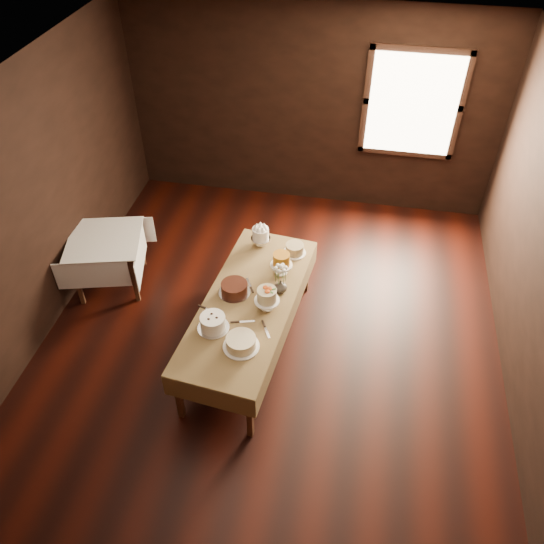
{
  "coord_description": "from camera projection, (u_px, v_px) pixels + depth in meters",
  "views": [
    {
      "loc": [
        0.77,
        -3.85,
        4.67
      ],
      "look_at": [
        0.0,
        0.2,
        0.95
      ],
      "focal_mm": 36.06,
      "sensor_mm": 36.0,
      "label": 1
    }
  ],
  "objects": [
    {
      "name": "window",
      "position": [
        413.0,
        105.0,
        6.93
      ],
      "size": [
        1.1,
        0.05,
        1.3
      ],
      "primitive_type": "cube",
      "color": "#FFEABF",
      "rests_on": "wall_back"
    },
    {
      "name": "cake_server_b",
      "position": [
        267.0,
        333.0,
        5.26
      ],
      "size": [
        0.13,
        0.22,
        0.01
      ],
      "primitive_type": "cube",
      "rotation": [
        0.0,
        0.0,
        -1.08
      ],
      "color": "silver",
      "rests_on": "display_table"
    },
    {
      "name": "cake_server_a",
      "position": [
        247.0,
        321.0,
        5.37
      ],
      "size": [
        0.24,
        0.09,
        0.01
      ],
      "primitive_type": "cube",
      "rotation": [
        0.0,
        0.0,
        0.27
      ],
      "color": "silver",
      "rests_on": "display_table"
    },
    {
      "name": "wall_left",
      "position": [
        23.0,
        220.0,
        5.45
      ],
      "size": [
        0.02,
        6.0,
        2.8
      ],
      "primitive_type": "cube",
      "color": "black",
      "rests_on": "ground"
    },
    {
      "name": "floor",
      "position": [
        269.0,
        348.0,
        6.04
      ],
      "size": [
        5.0,
        6.0,
        0.01
      ],
      "primitive_type": "cube",
      "color": "black",
      "rests_on": "ground"
    },
    {
      "name": "cake_meringue",
      "position": [
        261.0,
        237.0,
        6.2
      ],
      "size": [
        0.26,
        0.26,
        0.24
      ],
      "color": "silver",
      "rests_on": "display_table"
    },
    {
      "name": "display_table",
      "position": [
        249.0,
        304.0,
        5.63
      ],
      "size": [
        1.13,
        2.35,
        0.7
      ],
      "rotation": [
        0.0,
        0.0,
        -0.11
      ],
      "color": "#402416",
      "rests_on": "ground"
    },
    {
      "name": "cake_speckled",
      "position": [
        295.0,
        249.0,
        6.12
      ],
      "size": [
        0.27,
        0.27,
        0.12
      ],
      "color": "white",
      "rests_on": "display_table"
    },
    {
      "name": "cake_cream",
      "position": [
        241.0,
        343.0,
        5.1
      ],
      "size": [
        0.4,
        0.4,
        0.12
      ],
      "color": "white",
      "rests_on": "display_table"
    },
    {
      "name": "cake_server_e",
      "position": [
        212.0,
        311.0,
        5.48
      ],
      "size": [
        0.24,
        0.1,
        0.01
      ],
      "primitive_type": "cube",
      "rotation": [
        0.0,
        0.0,
        -0.32
      ],
      "color": "silver",
      "rests_on": "display_table"
    },
    {
      "name": "cake_server_d",
      "position": [
        279.0,
        290.0,
        5.7
      ],
      "size": [
        0.13,
        0.22,
        0.01
      ],
      "primitive_type": "cube",
      "rotation": [
        0.0,
        0.0,
        1.09
      ],
      "color": "silver",
      "rests_on": "display_table"
    },
    {
      "name": "flower_vase",
      "position": [
        280.0,
        286.0,
        5.65
      ],
      "size": [
        0.2,
        0.2,
        0.15
      ],
      "primitive_type": "imported",
      "rotation": [
        0.0,
        0.0,
        0.91
      ],
      "color": "#2D2823",
      "rests_on": "display_table"
    },
    {
      "name": "cake_caramel",
      "position": [
        281.0,
        265.0,
        5.83
      ],
      "size": [
        0.24,
        0.24,
        0.28
      ],
      "color": "white",
      "rests_on": "display_table"
    },
    {
      "name": "cake_swirl",
      "position": [
        213.0,
        323.0,
        5.26
      ],
      "size": [
        0.31,
        0.31,
        0.16
      ],
      "color": "silver",
      "rests_on": "display_table"
    },
    {
      "name": "cake_chocolate",
      "position": [
        234.0,
        289.0,
        5.64
      ],
      "size": [
        0.39,
        0.39,
        0.13
      ],
      "color": "silver",
      "rests_on": "display_table"
    },
    {
      "name": "cake_server_c",
      "position": [
        249.0,
        282.0,
        5.79
      ],
      "size": [
        0.14,
        0.22,
        0.01
      ],
      "primitive_type": "cube",
      "rotation": [
        0.0,
        0.0,
        2.06
      ],
      "color": "silver",
      "rests_on": "display_table"
    },
    {
      "name": "ceiling",
      "position": [
        267.0,
        109.0,
        4.16
      ],
      "size": [
        5.0,
        6.0,
        0.01
      ],
      "primitive_type": "cube",
      "color": "beige",
      "rests_on": "wall_back"
    },
    {
      "name": "wall_back",
      "position": [
        311.0,
        109.0,
        7.29
      ],
      "size": [
        5.0,
        0.02,
        2.8
      ],
      "primitive_type": "cube",
      "color": "black",
      "rests_on": "ground"
    },
    {
      "name": "side_table",
      "position": [
        105.0,
        244.0,
        6.4
      ],
      "size": [
        1.02,
        1.02,
        0.7
      ],
      "rotation": [
        0.0,
        0.0,
        0.26
      ],
      "color": "#402416",
      "rests_on": "ground"
    },
    {
      "name": "flower_bouquet",
      "position": [
        281.0,
        273.0,
        5.52
      ],
      "size": [
        0.14,
        0.14,
        0.2
      ],
      "primitive_type": null,
      "color": "white",
      "rests_on": "flower_vase"
    },
    {
      "name": "cake_flowers",
      "position": [
        267.0,
        300.0,
        5.44
      ],
      "size": [
        0.26,
        0.26,
        0.26
      ],
      "color": "white",
      "rests_on": "display_table"
    }
  ]
}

